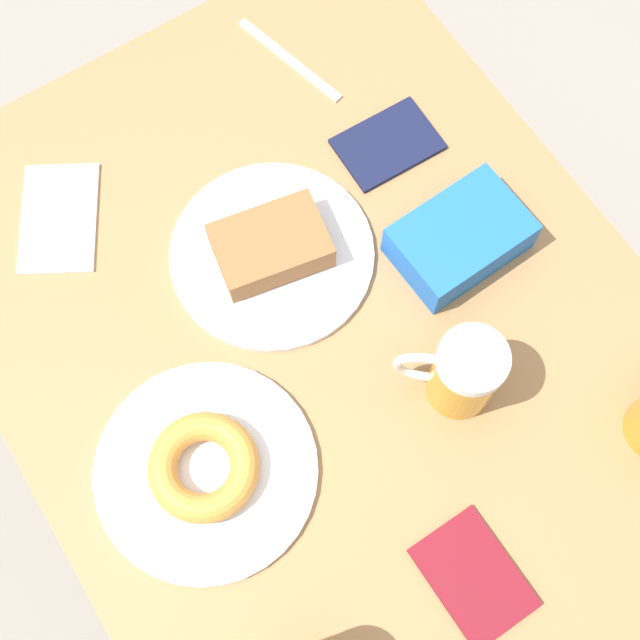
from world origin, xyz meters
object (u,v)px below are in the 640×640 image
(blue_pouch, at_px, (460,238))
(plate_with_donut, at_px, (205,469))
(napkin_folded, at_px, (59,218))
(beer_mug_center, at_px, (463,373))
(plate_with_cake, at_px, (272,250))
(fork, at_px, (289,60))
(passport_far_edge, at_px, (474,577))
(passport_near_edge, at_px, (388,144))

(blue_pouch, bearing_deg, plate_with_donut, 10.08)
(napkin_folded, relative_size, blue_pouch, 1.10)
(plate_with_donut, relative_size, beer_mug_center, 2.12)
(plate_with_cake, relative_size, fork, 1.40)
(plate_with_donut, bearing_deg, plate_with_cake, -137.62)
(beer_mug_center, xyz_separation_m, blue_pouch, (-0.11, -0.14, -0.03))
(blue_pouch, bearing_deg, plate_with_cake, -30.23)
(fork, bearing_deg, passport_far_edge, 74.29)
(beer_mug_center, height_order, passport_far_edge, beer_mug_center)
(passport_far_edge, height_order, blue_pouch, blue_pouch)
(napkin_folded, height_order, blue_pouch, blue_pouch)
(napkin_folded, relative_size, passport_near_edge, 1.37)
(passport_far_edge, bearing_deg, fork, -105.71)
(beer_mug_center, bearing_deg, napkin_folded, -57.30)
(fork, relative_size, passport_near_edge, 1.39)
(plate_with_cake, height_order, passport_near_edge, plate_with_cake)
(plate_with_cake, bearing_deg, fork, -126.41)
(passport_near_edge, bearing_deg, fork, -78.56)
(beer_mug_center, xyz_separation_m, passport_far_edge, (0.11, 0.18, -0.06))
(plate_with_cake, distance_m, fork, 0.29)
(plate_with_cake, height_order, beer_mug_center, beer_mug_center)
(napkin_folded, distance_m, passport_near_edge, 0.43)
(plate_with_donut, relative_size, blue_pouch, 1.58)
(passport_near_edge, bearing_deg, plate_with_cake, 14.04)
(fork, distance_m, passport_far_edge, 0.70)
(plate_with_cake, relative_size, napkin_folded, 1.42)
(passport_far_edge, bearing_deg, passport_near_edge, -114.56)
(napkin_folded, bearing_deg, plate_with_cake, 136.35)
(blue_pouch, bearing_deg, passport_near_edge, -93.55)
(passport_far_edge, bearing_deg, plate_with_donut, -54.30)
(beer_mug_center, bearing_deg, passport_near_edge, -110.67)
(plate_with_cake, bearing_deg, blue_pouch, 149.77)
(passport_near_edge, distance_m, passport_far_edge, 0.54)
(fork, bearing_deg, passport_near_edge, 101.44)
(napkin_folded, xyz_separation_m, passport_far_edge, (-0.18, 0.63, 0.00))
(plate_with_cake, height_order, passport_far_edge, plate_with_cake)
(beer_mug_center, distance_m, passport_near_edge, 0.34)
(plate_with_donut, xyz_separation_m, beer_mug_center, (-0.29, 0.07, 0.05))
(napkin_folded, xyz_separation_m, fork, (-0.37, -0.04, -0.00))
(plate_with_donut, height_order, blue_pouch, blue_pouch)
(plate_with_cake, height_order, fork, plate_with_cake)
(napkin_folded, bearing_deg, blue_pouch, 142.45)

